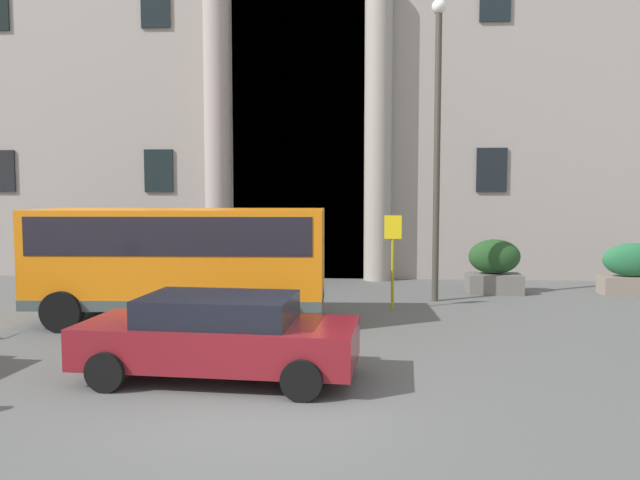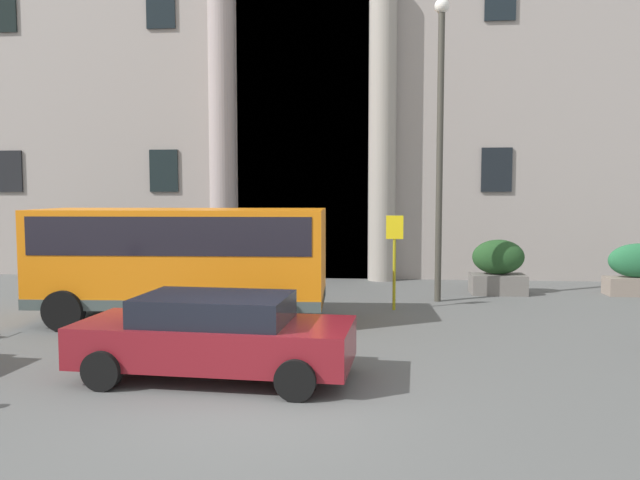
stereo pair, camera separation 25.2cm
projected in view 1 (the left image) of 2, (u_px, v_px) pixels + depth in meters
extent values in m
cube|color=#545554|center=(264.00, 409.00, 8.81)|extent=(80.00, 64.00, 0.12)
cube|color=gray|center=(329.00, 57.00, 25.54)|extent=(43.58, 9.00, 17.27)
cube|color=black|center=(298.00, 135.00, 21.46)|extent=(4.61, 0.12, 10.05)
cylinder|color=gray|center=(218.00, 135.00, 21.34)|extent=(0.94, 0.94, 10.05)
cylinder|color=gray|center=(378.00, 134.00, 20.97)|extent=(0.94, 0.94, 10.05)
cube|color=black|center=(1.00, 171.00, 22.19)|extent=(1.03, 0.08, 1.50)
cube|color=black|center=(159.00, 171.00, 21.80)|extent=(1.03, 0.08, 1.50)
cube|color=black|center=(492.00, 170.00, 21.01)|extent=(1.03, 0.08, 1.50)
cube|color=black|center=(155.00, 6.00, 21.35)|extent=(1.03, 0.08, 1.50)
cube|color=orange|center=(181.00, 256.00, 14.35)|extent=(6.72, 2.59, 2.19)
cube|color=black|center=(181.00, 233.00, 14.30)|extent=(6.33, 2.61, 0.85)
cube|color=black|center=(320.00, 241.00, 14.22)|extent=(0.13, 1.97, 1.06)
cube|color=#414E4C|center=(182.00, 297.00, 14.42)|extent=(6.73, 2.63, 0.24)
cylinder|color=black|center=(285.00, 295.00, 15.53)|extent=(0.91, 0.31, 0.90)
cylinder|color=black|center=(275.00, 313.00, 13.19)|extent=(0.91, 0.31, 0.90)
cylinder|color=black|center=(103.00, 294.00, 15.67)|extent=(0.91, 0.31, 0.90)
cylinder|color=black|center=(62.00, 312.00, 13.33)|extent=(0.91, 0.31, 0.90)
cylinder|color=#9F9418|center=(393.00, 264.00, 15.84)|extent=(0.08, 0.08, 2.39)
cube|color=yellow|center=(393.00, 227.00, 15.74)|extent=(0.44, 0.03, 0.60)
cube|color=#65605B|center=(494.00, 284.00, 18.48)|extent=(1.59, 0.94, 0.59)
ellipsoid|color=#20441F|center=(494.00, 257.00, 18.42)|extent=(1.53, 0.85, 1.04)
cube|color=gray|center=(632.00, 286.00, 18.30)|extent=(1.82, 0.75, 0.53)
ellipsoid|color=#24653B|center=(633.00, 260.00, 18.24)|extent=(1.74, 0.67, 1.01)
cube|color=gray|center=(71.00, 279.00, 19.63)|extent=(1.49, 0.77, 0.57)
ellipsoid|color=#1C5A2C|center=(70.00, 253.00, 19.57)|extent=(1.43, 0.70, 1.05)
cube|color=maroon|center=(219.00, 342.00, 9.99)|extent=(4.56, 2.08, 0.66)
cube|color=black|center=(219.00, 309.00, 9.95)|extent=(2.51, 1.72, 0.44)
cylinder|color=black|center=(319.00, 349.00, 10.68)|extent=(0.63, 0.24, 0.62)
cylinder|color=black|center=(302.00, 380.00, 8.93)|extent=(0.63, 0.24, 0.62)
cylinder|color=black|center=(153.00, 343.00, 11.10)|extent=(0.63, 0.24, 0.62)
cylinder|color=black|center=(106.00, 372.00, 9.35)|extent=(0.63, 0.24, 0.62)
cylinder|color=#3C3931|center=(437.00, 160.00, 16.91)|extent=(0.18, 0.18, 7.85)
sphere|color=white|center=(439.00, 7.00, 16.59)|extent=(0.40, 0.40, 0.40)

